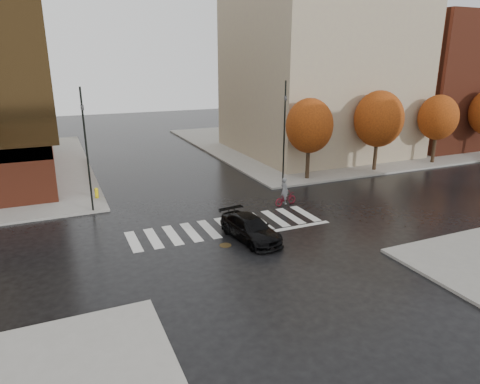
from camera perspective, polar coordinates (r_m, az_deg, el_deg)
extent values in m
plane|color=black|center=(25.20, -1.40, -4.99)|extent=(120.00, 120.00, 0.00)
cube|color=gray|center=(52.85, 11.10, 6.66)|extent=(30.00, 30.00, 0.15)
cube|color=silver|center=(25.62, -1.83, -4.59)|extent=(12.00, 3.00, 0.01)
cube|color=tan|center=(46.43, 10.44, 16.54)|extent=(16.00, 16.00, 18.00)
cube|color=maroon|center=(56.29, 24.95, 13.32)|extent=(14.00, 14.00, 14.00)
cylinder|color=black|center=(35.48, 9.01, 4.05)|extent=(0.32, 0.32, 2.80)
ellipsoid|color=#A94210|center=(34.93, 9.24, 8.72)|extent=(3.80, 3.80, 4.37)
cylinder|color=black|center=(39.65, 17.60, 4.85)|extent=(0.32, 0.32, 2.80)
ellipsoid|color=#A94210|center=(39.14, 18.01, 9.25)|extent=(4.20, 4.20, 4.83)
cylinder|color=black|center=(44.53, 24.45, 5.40)|extent=(0.32, 0.32, 2.80)
ellipsoid|color=#A94210|center=(44.11, 24.91, 9.01)|extent=(3.60, 3.60, 4.14)
imported|color=black|center=(23.61, 1.39, -4.86)|extent=(2.44, 4.69, 1.30)
imported|color=maroon|center=(29.31, 6.08, -0.89)|extent=(1.80, 0.89, 0.90)
imported|color=gray|center=(29.08, 5.95, 0.18)|extent=(0.55, 0.74, 1.84)
cylinder|color=black|center=(28.46, -19.76, 5.17)|extent=(0.12, 0.12, 7.84)
imported|color=black|center=(28.05, -20.35, 10.84)|extent=(0.22, 0.19, 0.98)
cylinder|color=black|center=(32.56, 5.91, 7.59)|extent=(0.12, 0.12, 7.92)
imported|color=black|center=(32.21, 6.07, 12.63)|extent=(0.22, 0.24, 0.99)
cylinder|color=yellow|center=(31.85, -18.57, -0.22)|extent=(0.25, 0.25, 0.62)
sphere|color=yellow|center=(31.77, -18.62, 0.31)|extent=(0.27, 0.27, 0.27)
cylinder|color=#433217|center=(23.12, -1.96, -7.11)|extent=(0.86, 0.86, 0.01)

